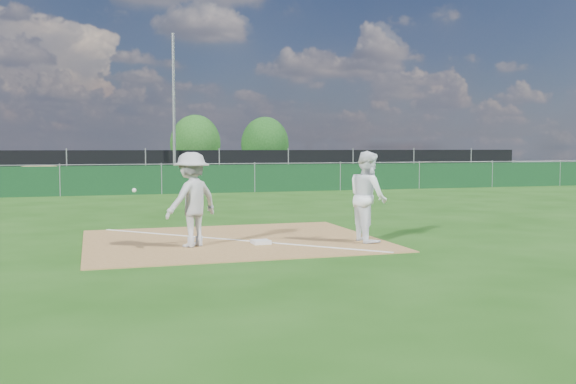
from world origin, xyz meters
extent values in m
plane|color=#18450E|center=(0.00, 10.00, 0.00)|extent=(90.00, 90.00, 0.00)
cube|color=olive|center=(0.00, 1.00, 0.01)|extent=(6.00, 5.00, 0.02)
cube|color=white|center=(0.00, 1.00, 0.03)|extent=(5.01, 5.01, 0.01)
cube|color=#0D3217|center=(0.00, 15.00, 0.60)|extent=(44.00, 0.05, 1.20)
ellipsoid|color=#A0824D|center=(-5.00, 18.50, 0.58)|extent=(3.38, 2.60, 1.17)
cube|color=black|center=(0.00, 23.00, 0.90)|extent=(46.00, 0.04, 1.80)
cube|color=black|center=(0.00, 28.00, 0.01)|extent=(46.00, 9.00, 0.01)
cylinder|color=slate|center=(1.50, 22.70, 4.00)|extent=(0.16, 0.16, 8.00)
cube|color=silver|center=(0.43, 0.31, 0.06)|extent=(0.36, 0.36, 0.07)
imported|color=silver|center=(-0.95, 0.37, 0.94)|extent=(1.37, 1.22, 1.84)
sphere|color=white|center=(-2.05, 0.09, 1.16)|extent=(0.08, 0.08, 0.08)
imported|color=white|center=(2.64, 0.04, 0.94)|extent=(0.72, 0.92, 1.88)
imported|color=#A6A9AE|center=(-4.83, 26.58, 0.81)|extent=(4.84, 2.35, 1.59)
imported|color=black|center=(-0.29, 27.34, 0.79)|extent=(4.91, 2.18, 1.57)
imported|color=black|center=(6.26, 26.62, 0.62)|extent=(4.31, 1.92, 1.23)
cylinder|color=#382316|center=(4.41, 34.02, 0.60)|extent=(0.24, 0.24, 1.20)
ellipsoid|color=#194B15|center=(4.41, 34.02, 2.21)|extent=(3.61, 3.61, 4.16)
cylinder|color=#382316|center=(9.70, 34.45, 0.59)|extent=(0.24, 0.24, 1.19)
ellipsoid|color=#144313|center=(9.70, 34.45, 2.18)|extent=(3.57, 3.57, 4.10)
camera|label=1|loc=(-2.81, -12.05, 1.95)|focal=40.00mm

